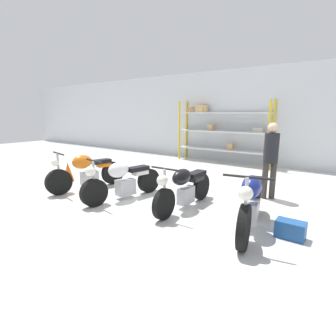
# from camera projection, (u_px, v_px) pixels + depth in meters

# --- Properties ---
(ground_plane) EXTENTS (30.00, 30.00, 0.00)m
(ground_plane) POSITION_uv_depth(u_px,v_px,m) (157.00, 201.00, 5.89)
(ground_plane) COLOR silver
(back_wall) EXTENTS (30.00, 0.08, 3.60)m
(back_wall) POSITION_uv_depth(u_px,v_px,m) (249.00, 117.00, 9.94)
(back_wall) COLOR silver
(back_wall) RESTS_ON ground_plane
(shelving_rack) EXTENTS (3.77, 0.63, 2.41)m
(shelving_rack) POSITION_uv_depth(u_px,v_px,m) (219.00, 129.00, 10.36)
(shelving_rack) COLOR gold
(shelving_rack) RESTS_ON ground_plane
(motorcycle_orange) EXTENTS (0.72, 2.10, 1.03)m
(motorcycle_orange) POSITION_uv_depth(u_px,v_px,m) (87.00, 172.00, 6.76)
(motorcycle_orange) COLOR black
(motorcycle_orange) RESTS_ON ground_plane
(motorcycle_white) EXTENTS (0.70, 2.08, 0.99)m
(motorcycle_white) POSITION_uv_depth(u_px,v_px,m) (123.00, 180.00, 5.98)
(motorcycle_white) COLOR black
(motorcycle_white) RESTS_ON ground_plane
(motorcycle_black) EXTENTS (0.64, 2.03, 0.97)m
(motorcycle_black) POSITION_uv_depth(u_px,v_px,m) (184.00, 187.00, 5.37)
(motorcycle_black) COLOR black
(motorcycle_black) RESTS_ON ground_plane
(motorcycle_blue) EXTENTS (0.75, 2.10, 1.09)m
(motorcycle_blue) POSITION_uv_depth(u_px,v_px,m) (251.00, 201.00, 4.35)
(motorcycle_blue) COLOR black
(motorcycle_blue) RESTS_ON ground_plane
(person_browsing) EXTENTS (0.44, 0.44, 1.74)m
(person_browsing) POSITION_uv_depth(u_px,v_px,m) (271.00, 155.00, 5.90)
(person_browsing) COLOR #38332D
(person_browsing) RESTS_ON ground_plane
(toolbox) EXTENTS (0.44, 0.26, 0.28)m
(toolbox) POSITION_uv_depth(u_px,v_px,m) (290.00, 230.00, 4.15)
(toolbox) COLOR #1E4C8C
(toolbox) RESTS_ON ground_plane
(traffic_cone) EXTENTS (0.32, 0.32, 0.55)m
(traffic_cone) POSITION_uv_depth(u_px,v_px,m) (68.00, 172.00, 7.58)
(traffic_cone) COLOR orange
(traffic_cone) RESTS_ON ground_plane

